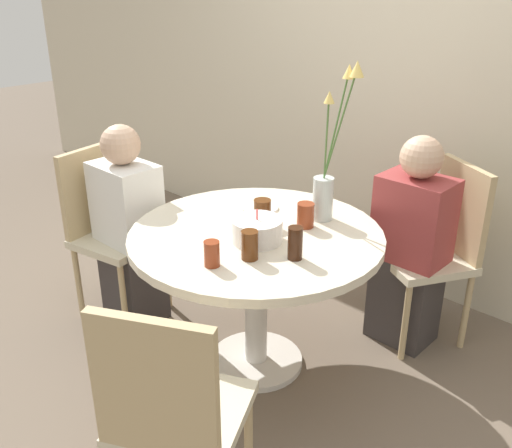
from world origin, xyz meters
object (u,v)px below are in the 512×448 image
at_px(birthday_cake, 257,230).
at_px(drink_glass_0, 295,243).
at_px(side_plate, 260,208).
at_px(drink_glass_4, 212,254).
at_px(drink_glass_1, 306,215).
at_px(person_boy, 129,232).
at_px(flower_vase, 328,173).
at_px(chair_near_front, 172,411).
at_px(person_woman, 410,250).
at_px(drink_glass_2, 262,212).
at_px(drink_glass_3, 250,245).
at_px(chair_left_flank, 439,243).
at_px(chair_far_back, 107,223).

distance_m(birthday_cake, drink_glass_0, 0.22).
height_order(side_plate, drink_glass_4, drink_glass_4).
relative_size(drink_glass_1, person_boy, 0.10).
xyz_separation_m(flower_vase, drink_glass_0, (0.14, -0.39, -0.16)).
relative_size(chair_near_front, birthday_cake, 4.26).
xyz_separation_m(drink_glass_1, person_woman, (0.28, 0.49, -0.25)).
distance_m(drink_glass_2, drink_glass_3, 0.34).
height_order(drink_glass_2, person_boy, person_boy).
height_order(side_plate, drink_glass_1, drink_glass_1).
distance_m(chair_left_flank, chair_far_back, 1.73).
distance_m(flower_vase, drink_glass_3, 0.55).
bearing_deg(birthday_cake, person_woman, 65.96).
bearing_deg(chair_far_back, birthday_cake, -94.19).
xyz_separation_m(chair_far_back, drink_glass_4, (1.02, -0.17, 0.23)).
relative_size(flower_vase, drink_glass_0, 5.34).
height_order(drink_glass_1, person_woman, person_woman).
xyz_separation_m(drink_glass_3, drink_glass_4, (-0.07, -0.14, -0.01)).
xyz_separation_m(chair_left_flank, drink_glass_3, (-0.32, -1.02, 0.24)).
relative_size(side_plate, drink_glass_1, 1.57).
bearing_deg(drink_glass_4, chair_near_front, -54.77).
height_order(drink_glass_0, person_boy, person_boy).
bearing_deg(drink_glass_0, chair_left_flank, 77.86).
xyz_separation_m(side_plate, drink_glass_4, (0.26, -0.56, 0.05)).
bearing_deg(drink_glass_1, drink_glass_4, -93.21).
distance_m(drink_glass_2, drink_glass_4, 0.45).
xyz_separation_m(chair_near_front, drink_glass_3, (-0.29, 0.64, 0.24)).
distance_m(birthday_cake, person_woman, 0.86).
xyz_separation_m(birthday_cake, drink_glass_0, (0.22, -0.01, 0.02)).
height_order(chair_left_flank, person_boy, person_boy).
bearing_deg(person_woman, drink_glass_0, -98.46).
height_order(drink_glass_2, drink_glass_3, drink_glass_3).
bearing_deg(person_boy, drink_glass_1, 20.92).
bearing_deg(person_boy, drink_glass_0, 3.83).
height_order(chair_near_front, side_plate, chair_near_front).
height_order(chair_near_front, drink_glass_0, chair_near_front).
bearing_deg(side_plate, drink_glass_0, -32.11).
distance_m(drink_glass_0, drink_glass_2, 0.36).
relative_size(birthday_cake, drink_glass_4, 2.08).
bearing_deg(drink_glass_0, chair_near_front, -78.52).
relative_size(drink_glass_1, drink_glass_2, 0.94).
relative_size(chair_left_flank, birthday_cake, 4.26).
xyz_separation_m(drink_glass_0, drink_glass_4, (-0.20, -0.27, -0.02)).
relative_size(drink_glass_2, person_woman, 0.11).
relative_size(chair_left_flank, side_plate, 5.25).
relative_size(side_plate, person_woman, 0.16).
bearing_deg(drink_glass_2, side_plate, 135.99).
xyz_separation_m(birthday_cake, drink_glass_4, (0.02, -0.28, 0.00)).
distance_m(drink_glass_4, person_woman, 1.10).
xyz_separation_m(chair_far_back, drink_glass_2, (0.90, 0.26, 0.24)).
bearing_deg(chair_near_front, person_boy, -57.35).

